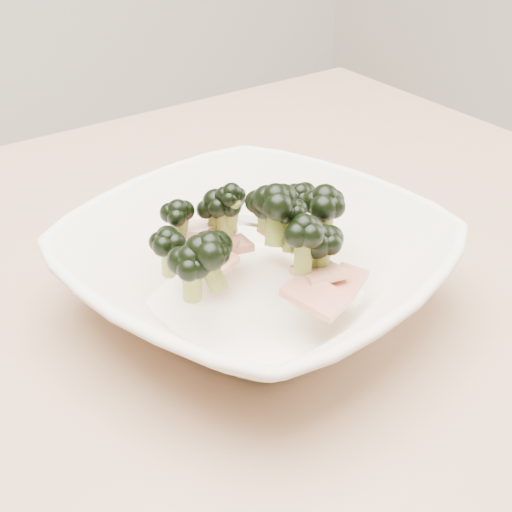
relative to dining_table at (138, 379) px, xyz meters
name	(u,v)px	position (x,y,z in m)	size (l,w,h in m)	color
dining_table	(138,379)	(0.00, 0.00, 0.00)	(1.20, 0.80, 0.75)	tan
broccoli_dish	(256,264)	(0.09, -0.08, 0.14)	(0.37, 0.37, 0.12)	white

